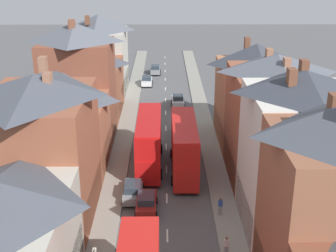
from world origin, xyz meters
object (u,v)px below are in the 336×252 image
Objects in this scene: car_parked_right_a at (178,101)px; car_parked_right_b at (147,81)px; car_near_blue at (146,202)px; double_decker_bus_far_approaching at (184,146)px; pedestrian_mid_left at (226,245)px; pedestrian_mid_right at (220,205)px; car_mid_black at (133,190)px; car_parked_left_b at (181,128)px; car_mid_white at (155,70)px; double_decker_bus_mid_street at (149,141)px.

car_parked_right_a is 12.22m from car_parked_right_b.
car_near_blue is 29.34m from car_parked_right_a.
double_decker_bus_far_approaching reaches higher than pedestrian_mid_left.
car_parked_right_b is at bearing 98.55° from double_decker_bus_far_approaching.
car_near_blue is at bearing -97.05° from car_parked_right_a.
car_near_blue is 2.49× the size of pedestrian_mid_right.
car_parked_right_a is 2.37× the size of pedestrian_mid_right.
car_mid_black is (-4.89, -5.54, -2.01)m from double_decker_bus_far_approaching.
car_parked_left_b is 30.20m from car_mid_white.
double_decker_bus_mid_street reaches higher than pedestrian_mid_right.
car_parked_right_a is at bearing 90.00° from car_parked_left_b.
car_mid_black is 38.07m from car_parked_right_b.
pedestrian_mid_right is at bearing -22.35° from car_mid_black.
double_decker_bus_far_approaching is 2.75× the size of car_parked_right_b.
car_parked_left_b is at bearing -90.00° from car_parked_right_a.
double_decker_bus_mid_street reaches higher than car_near_blue.
car_parked_right_a is at bearing -66.36° from car_parked_right_b.
car_near_blue is 9.03m from pedestrian_mid_left.
car_mid_black is 45.70m from car_mid_white.
car_mid_black is (-4.90, -26.88, -0.05)m from car_parked_right_a.
car_mid_black is 16.44m from car_parked_left_b.
car_parked_right_b is at bearing 92.38° from double_decker_bus_mid_street.
car_parked_left_b is at bearing -83.15° from car_mid_white.
car_mid_black is at bearing -100.33° from car_parked_right_a.
car_near_blue is 2.59m from car_mid_black.
double_decker_bus_mid_street is at bearing -112.47° from car_parked_left_b.
pedestrian_mid_right reaches higher than car_mid_white.
car_near_blue is at bearing -90.00° from car_mid_white.
car_mid_black is (-1.30, 2.25, -0.03)m from car_near_blue.
pedestrian_mid_left is (7.44, -8.86, 0.23)m from car_mid_black.
car_parked_right_a is 27.32m from car_mid_black.
double_decker_bus_mid_street and double_decker_bus_far_approaching have the same top height.
car_mid_white is (-3.60, 18.80, -0.02)m from car_parked_right_a.
double_decker_bus_mid_street reaches higher than car_parked_right_a.
car_mid_white is (0.01, 38.71, -1.99)m from double_decker_bus_mid_street.
pedestrian_mid_right is (6.35, -10.11, -1.78)m from double_decker_bus_mid_street.
pedestrian_mid_right reaches higher than car_near_blue.
car_near_blue is 47.92m from car_mid_white.
car_parked_right_b is at bearing 99.01° from pedestrian_mid_left.
pedestrian_mid_right is (2.74, -18.83, 0.21)m from car_parked_left_b.
car_near_blue is (0.01, -9.21, -1.98)m from double_decker_bus_mid_street.
car_mid_black is at bearing 157.65° from pedestrian_mid_right.
pedestrian_mid_left and pedestrian_mid_right have the same top height.
car_mid_black is 1.08× the size of car_mid_white.
car_mid_black is 2.60× the size of pedestrian_mid_left.
car_parked_right_b is (0.00, 38.07, 0.02)m from car_mid_black.
car_near_blue is 0.96× the size of car_mid_black.
pedestrian_mid_left is (6.15, -15.83, -1.78)m from double_decker_bus_mid_street.
pedestrian_mid_left reaches higher than car_parked_left_b.
car_parked_right_a is (0.01, 21.34, -1.96)m from double_decker_bus_far_approaching.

